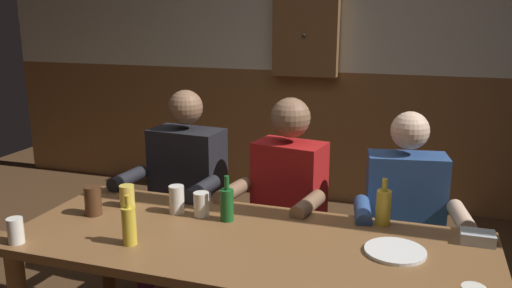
% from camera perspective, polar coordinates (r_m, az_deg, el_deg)
% --- Properties ---
extents(back_wall_upper, '(6.80, 0.12, 1.19)m').
position_cam_1_polar(back_wall_upper, '(4.63, 10.05, 15.06)').
color(back_wall_upper, beige).
extents(back_wall_wainscot, '(6.80, 0.12, 1.18)m').
position_cam_1_polar(back_wall_wainscot, '(4.76, 9.44, 0.72)').
color(back_wall_wainscot, brown).
rests_on(back_wall_wainscot, ground_plane).
extents(dining_table, '(2.08, 0.83, 0.73)m').
position_cam_1_polar(dining_table, '(2.34, -0.95, -12.42)').
color(dining_table, brown).
rests_on(dining_table, ground_plane).
extents(person_0, '(0.58, 0.56, 1.25)m').
position_cam_1_polar(person_0, '(3.10, -7.97, -4.57)').
color(person_0, black).
rests_on(person_0, ground_plane).
extents(person_1, '(0.56, 0.58, 1.24)m').
position_cam_1_polar(person_1, '(2.88, 3.02, -6.11)').
color(person_1, '#AD1919').
rests_on(person_1, ground_plane).
extents(person_2, '(0.58, 0.55, 1.20)m').
position_cam_1_polar(person_2, '(2.81, 16.02, -7.84)').
color(person_2, '#2D4C84').
rests_on(person_2, ground_plane).
extents(condiment_caddy, '(0.14, 0.10, 0.05)m').
position_cam_1_polar(condiment_caddy, '(2.44, 23.02, -9.37)').
color(condiment_caddy, '#B2B7BC').
rests_on(condiment_caddy, dining_table).
extents(plate_0, '(0.25, 0.25, 0.01)m').
position_cam_1_polar(plate_0, '(2.24, 14.93, -11.24)').
color(plate_0, white).
rests_on(plate_0, dining_table).
extents(bottle_0, '(0.06, 0.06, 0.22)m').
position_cam_1_polar(bottle_0, '(2.28, -13.68, -8.57)').
color(bottle_0, gold).
rests_on(bottle_0, dining_table).
extents(bottle_1, '(0.07, 0.07, 0.22)m').
position_cam_1_polar(bottle_1, '(2.48, 13.74, -6.66)').
color(bottle_1, gold).
rests_on(bottle_1, dining_table).
extents(bottle_2, '(0.06, 0.06, 0.22)m').
position_cam_1_polar(bottle_2, '(2.46, -3.19, -6.55)').
color(bottle_2, '#195923').
rests_on(bottle_2, dining_table).
extents(pint_glass_0, '(0.07, 0.07, 0.14)m').
position_cam_1_polar(pint_glass_0, '(2.58, -8.65, -6.00)').
color(pint_glass_0, white).
rests_on(pint_glass_0, dining_table).
extents(pint_glass_1, '(0.08, 0.08, 0.14)m').
position_cam_1_polar(pint_glass_1, '(2.65, -17.36, -5.92)').
color(pint_glass_1, '#4C2D19').
rests_on(pint_glass_1, dining_table).
extents(pint_glass_3, '(0.08, 0.08, 0.12)m').
position_cam_1_polar(pint_glass_3, '(2.53, -5.97, -6.57)').
color(pint_glass_3, white).
rests_on(pint_glass_3, dining_table).
extents(pint_glass_4, '(0.07, 0.07, 0.11)m').
position_cam_1_polar(pint_glass_4, '(2.72, -13.89, -5.51)').
color(pint_glass_4, '#E5C64C').
rests_on(pint_glass_4, dining_table).
extents(pint_glass_5, '(0.07, 0.07, 0.11)m').
position_cam_1_polar(pint_glass_5, '(2.46, -24.76, -8.59)').
color(pint_glass_5, white).
rests_on(pint_glass_5, dining_table).
extents(wall_dart_cabinet, '(0.56, 0.15, 0.70)m').
position_cam_1_polar(wall_dart_cabinet, '(4.57, 5.45, 11.77)').
color(wall_dart_cabinet, brown).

